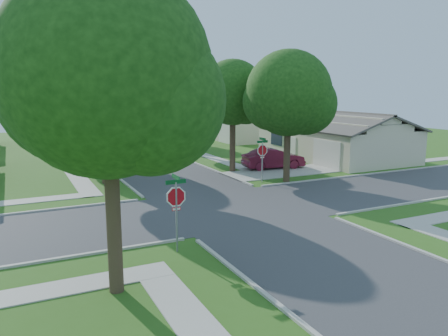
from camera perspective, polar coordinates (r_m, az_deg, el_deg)
ground at (r=22.91m, az=0.92°, el=-5.19°), size 100.00×100.00×0.00m
road_ns at (r=22.91m, az=0.92°, el=-5.17°), size 7.00×100.00×0.02m
sidewalk_ne at (r=48.82m, az=-6.58°, el=3.03°), size 1.20×40.00×0.04m
sidewalk_nw at (r=46.24m, az=-20.97°, el=2.01°), size 1.20×40.00×0.04m
driveway at (r=32.79m, az=7.61°, el=-0.52°), size 8.80×3.60×0.05m
stop_sign_sw at (r=16.41m, az=-6.27°, el=-4.16°), size 1.05×0.80×2.98m
stop_sign_ne at (r=28.77m, az=5.03°, el=2.08°), size 1.05×0.80×2.98m
tree_e_near at (r=32.27m, az=1.22°, el=9.44°), size 4.97×4.80×8.28m
tree_e_mid at (r=43.29m, az=-6.19°, el=10.39°), size 5.59×5.40×9.21m
tree_e_far at (r=55.68m, az=-10.84°, el=9.94°), size 5.17×5.00×8.72m
tree_w_near at (r=29.18m, az=-15.67°, el=9.91°), size 5.38×5.20×8.97m
tree_w_mid at (r=41.04m, az=-18.83°, el=10.26°), size 5.80×5.60×9.56m
tree_w_far at (r=53.95m, az=-20.61°, el=8.97°), size 4.76×4.60×8.04m
tree_sw_corner at (r=12.95m, az=-14.74°, el=10.66°), size 6.21×6.00×9.55m
tree_ne_corner at (r=28.97m, az=8.51°, el=9.14°), size 5.80×5.60×8.66m
house_ne_near at (r=40.49m, az=14.18°, el=3.44°), size 8.42×13.60×4.23m
house_ne_far at (r=55.38m, az=2.06°, el=5.49°), size 8.42×13.60×4.23m
car_driveway at (r=34.11m, az=6.47°, el=1.23°), size 4.98×2.24×1.59m
car_curb_east at (r=42.12m, az=-10.39°, el=2.66°), size 1.56×3.86×1.32m
car_curb_west at (r=56.56m, az=-17.72°, el=4.31°), size 2.28×5.09×1.45m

